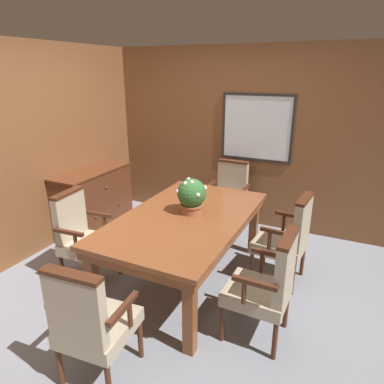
{
  "coord_description": "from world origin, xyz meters",
  "views": [
    {
      "loc": [
        1.59,
        -2.62,
        2.12
      ],
      "look_at": [
        0.18,
        0.34,
        0.95
      ],
      "focal_mm": 32.0,
      "sensor_mm": 36.0,
      "label": 1
    }
  ],
  "objects_px": {
    "chair_left_near": "(82,234)",
    "dining_table": "(186,224)",
    "chair_head_far": "(229,195)",
    "potted_plant": "(192,196)",
    "chair_right_far": "(288,237)",
    "sideboard_cabinet": "(94,201)",
    "chair_right_near": "(267,284)",
    "chair_head_near": "(91,321)"
  },
  "relations": [
    {
      "from": "chair_head_far",
      "to": "chair_right_near",
      "type": "relative_size",
      "value": 1.0
    },
    {
      "from": "chair_head_far",
      "to": "chair_left_near",
      "type": "xyz_separation_m",
      "value": [
        -0.97,
        -1.79,
        0.0
      ]
    },
    {
      "from": "chair_head_near",
      "to": "chair_right_near",
      "type": "height_order",
      "value": "same"
    },
    {
      "from": "chair_right_far",
      "to": "sideboard_cabinet",
      "type": "bearing_deg",
      "value": -87.29
    },
    {
      "from": "dining_table",
      "to": "chair_head_near",
      "type": "height_order",
      "value": "chair_head_near"
    },
    {
      "from": "chair_right_near",
      "to": "sideboard_cabinet",
      "type": "distance_m",
      "value": 2.83
    },
    {
      "from": "chair_right_near",
      "to": "sideboard_cabinet",
      "type": "bearing_deg",
      "value": -109.8
    },
    {
      "from": "dining_table",
      "to": "sideboard_cabinet",
      "type": "bearing_deg",
      "value": 161.65
    },
    {
      "from": "chair_head_far",
      "to": "chair_right_near",
      "type": "distance_m",
      "value": 2.07
    },
    {
      "from": "chair_head_near",
      "to": "sideboard_cabinet",
      "type": "distance_m",
      "value": 2.57
    },
    {
      "from": "chair_left_near",
      "to": "chair_right_far",
      "type": "bearing_deg",
      "value": -70.36
    },
    {
      "from": "chair_head_far",
      "to": "chair_right_near",
      "type": "bearing_deg",
      "value": -60.45
    },
    {
      "from": "dining_table",
      "to": "chair_right_far",
      "type": "xyz_separation_m",
      "value": [
        0.94,
        0.45,
        -0.15
      ]
    },
    {
      "from": "chair_head_far",
      "to": "chair_left_near",
      "type": "distance_m",
      "value": 2.04
    },
    {
      "from": "chair_head_far",
      "to": "potted_plant",
      "type": "height_order",
      "value": "potted_plant"
    },
    {
      "from": "chair_head_far",
      "to": "chair_right_far",
      "type": "xyz_separation_m",
      "value": [
        0.97,
        -0.92,
        0.0
      ]
    },
    {
      "from": "sideboard_cabinet",
      "to": "chair_head_far",
      "type": "bearing_deg",
      "value": 26.09
    },
    {
      "from": "chair_right_near",
      "to": "chair_head_near",
      "type": "bearing_deg",
      "value": -44.86
    },
    {
      "from": "chair_head_far",
      "to": "chair_head_near",
      "type": "bearing_deg",
      "value": -88.61
    },
    {
      "from": "chair_head_far",
      "to": "chair_right_far",
      "type": "bearing_deg",
      "value": -42.24
    },
    {
      "from": "chair_right_far",
      "to": "potted_plant",
      "type": "distance_m",
      "value": 1.07
    },
    {
      "from": "chair_right_far",
      "to": "potted_plant",
      "type": "xyz_separation_m",
      "value": [
        -0.92,
        -0.36,
        0.42
      ]
    },
    {
      "from": "chair_head_far",
      "to": "sideboard_cabinet",
      "type": "bearing_deg",
      "value": -152.58
    },
    {
      "from": "dining_table",
      "to": "chair_head_far",
      "type": "relative_size",
      "value": 2.02
    },
    {
      "from": "dining_table",
      "to": "chair_right_far",
      "type": "distance_m",
      "value": 1.06
    },
    {
      "from": "chair_right_near",
      "to": "sideboard_cabinet",
      "type": "height_order",
      "value": "chair_right_near"
    },
    {
      "from": "chair_head_far",
      "to": "chair_right_near",
      "type": "height_order",
      "value": "same"
    },
    {
      "from": "chair_right_far",
      "to": "sideboard_cabinet",
      "type": "xyz_separation_m",
      "value": [
        -2.63,
        0.11,
        -0.08
      ]
    },
    {
      "from": "chair_left_near",
      "to": "dining_table",
      "type": "bearing_deg",
      "value": -71.58
    },
    {
      "from": "chair_head_far",
      "to": "chair_right_far",
      "type": "distance_m",
      "value": 1.34
    },
    {
      "from": "chair_head_near",
      "to": "chair_left_near",
      "type": "bearing_deg",
      "value": -50.24
    },
    {
      "from": "chair_head_near",
      "to": "sideboard_cabinet",
      "type": "height_order",
      "value": "chair_head_near"
    },
    {
      "from": "chair_right_far",
      "to": "chair_right_near",
      "type": "relative_size",
      "value": 1.0
    },
    {
      "from": "chair_right_near",
      "to": "sideboard_cabinet",
      "type": "relative_size",
      "value": 0.85
    },
    {
      "from": "chair_left_near",
      "to": "potted_plant",
      "type": "bearing_deg",
      "value": -67.97
    },
    {
      "from": "chair_head_far",
      "to": "chair_head_near",
      "type": "distance_m",
      "value": 2.77
    },
    {
      "from": "chair_head_far",
      "to": "chair_right_far",
      "type": "height_order",
      "value": "same"
    },
    {
      "from": "chair_left_near",
      "to": "chair_right_far",
      "type": "height_order",
      "value": "same"
    },
    {
      "from": "sideboard_cabinet",
      "to": "chair_right_near",
      "type": "bearing_deg",
      "value": -21.04
    },
    {
      "from": "chair_head_far",
      "to": "sideboard_cabinet",
      "type": "height_order",
      "value": "chair_head_far"
    },
    {
      "from": "chair_left_near",
      "to": "chair_right_near",
      "type": "distance_m",
      "value": 1.95
    },
    {
      "from": "chair_right_far",
      "to": "sideboard_cabinet",
      "type": "distance_m",
      "value": 2.63
    }
  ]
}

